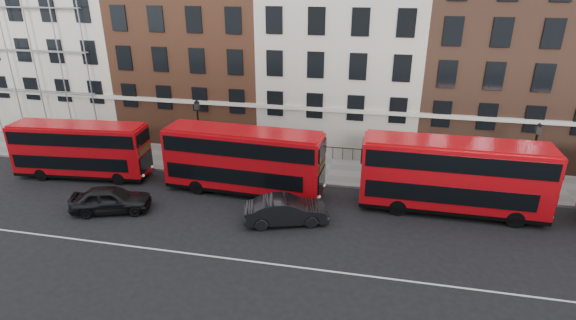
% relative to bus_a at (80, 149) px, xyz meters
% --- Properties ---
extents(ground, '(120.00, 120.00, 0.00)m').
position_rel_bus_a_xyz_m(ground, '(17.79, -5.79, -2.21)').
color(ground, black).
rests_on(ground, ground).
extents(pavement, '(80.00, 5.00, 0.15)m').
position_rel_bus_a_xyz_m(pavement, '(17.79, 4.71, -2.14)').
color(pavement, gray).
rests_on(pavement, ground).
extents(kerb, '(80.00, 0.30, 0.16)m').
position_rel_bus_a_xyz_m(kerb, '(17.79, 2.21, -2.13)').
color(kerb, gray).
rests_on(kerb, ground).
extents(road_centre_line, '(70.00, 0.12, 0.01)m').
position_rel_bus_a_xyz_m(road_centre_line, '(17.79, -7.79, -2.21)').
color(road_centre_line, white).
rests_on(road_centre_line, ground).
extents(building_terrace, '(64.00, 11.95, 22.00)m').
position_rel_bus_a_xyz_m(building_terrace, '(17.48, 12.09, 8.03)').
color(building_terrace, '#BDB5A4').
rests_on(building_terrace, ground).
extents(bus_a, '(9.98, 3.22, 4.12)m').
position_rel_bus_a_xyz_m(bus_a, '(0.00, 0.00, 0.00)').
color(bus_a, red).
rests_on(bus_a, ground).
extents(bus_b, '(10.94, 3.21, 4.54)m').
position_rel_bus_a_xyz_m(bus_b, '(12.42, 0.00, 0.22)').
color(bus_b, red).
rests_on(bus_b, ground).
extents(bus_c, '(11.32, 2.85, 4.74)m').
position_rel_bus_a_xyz_m(bus_c, '(25.97, 0.00, 0.33)').
color(bus_c, red).
rests_on(bus_c, ground).
extents(car_rear, '(5.29, 3.36, 1.68)m').
position_rel_bus_a_xyz_m(car_rear, '(4.96, -4.36, -1.37)').
color(car_rear, black).
rests_on(car_rear, ground).
extents(car_front, '(5.39, 3.28, 1.68)m').
position_rel_bus_a_xyz_m(car_front, '(16.12, -3.51, -1.37)').
color(car_front, black).
rests_on(car_front, ground).
extents(lamp_post_left, '(0.44, 0.44, 5.33)m').
position_rel_bus_a_xyz_m(lamp_post_left, '(7.92, 3.35, 0.87)').
color(lamp_post_left, black).
rests_on(lamp_post_left, pavement).
extents(lamp_post_right, '(0.44, 0.44, 5.33)m').
position_rel_bus_a_xyz_m(lamp_post_right, '(31.08, 2.58, 0.87)').
color(lamp_post_right, black).
rests_on(lamp_post_right, pavement).
extents(iron_railings, '(6.60, 0.06, 1.00)m').
position_rel_bus_a_xyz_m(iron_railings, '(17.79, 6.91, -1.56)').
color(iron_railings, black).
rests_on(iron_railings, pavement).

